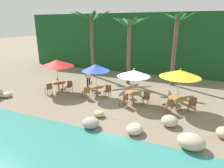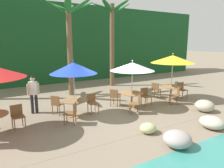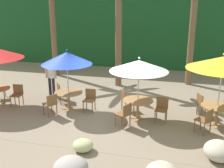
{
  "view_description": "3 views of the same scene",
  "coord_description": "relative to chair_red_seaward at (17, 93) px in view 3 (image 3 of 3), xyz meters",
  "views": [
    {
      "loc": [
        4.21,
        -11.33,
        4.97
      ],
      "look_at": [
        -0.6,
        0.18,
        1.05
      ],
      "focal_mm": 30.9,
      "sensor_mm": 36.0,
      "label": 1
    },
    {
      "loc": [
        -4.73,
        -7.84,
        3.12
      ],
      "look_at": [
        -0.09,
        0.05,
        1.27
      ],
      "focal_mm": 33.31,
      "sensor_mm": 36.0,
      "label": 2
    },
    {
      "loc": [
        2.3,
        -9.13,
        4.12
      ],
      "look_at": [
        -0.13,
        0.52,
        1.1
      ],
      "focal_mm": 43.41,
      "sensor_mm": 36.0,
      "label": 3
    }
  ],
  "objects": [
    {
      "name": "foliage_backdrop",
      "position": [
        4.06,
        8.87,
        2.49
      ],
      "size": [
        28.0,
        2.4,
        6.0
      ],
      "color": "#194C23",
      "rests_on": "ground"
    },
    {
      "name": "chair_white_inland",
      "position": [
        4.46,
        0.48,
        0.0
      ],
      "size": [
        0.59,
        0.59,
        0.87
      ],
      "color": "brown",
      "rests_on": "ground"
    },
    {
      "name": "umbrella_blue",
      "position": [
        2.24,
        0.07,
        1.57
      ],
      "size": [
        1.94,
        1.94,
        2.43
      ],
      "color": "silver",
      "rests_on": "ground"
    },
    {
      "name": "chair_yellow_left",
      "position": [
        7.33,
        -0.79,
        0.0
      ],
      "size": [
        0.59,
        0.59,
        0.87
      ],
      "color": "brown",
      "rests_on": "ground"
    },
    {
      "name": "chair_blue_left",
      "position": [
        1.85,
        -0.69,
        0.0
      ],
      "size": [
        0.59,
        0.59,
        0.87
      ],
      "color": "brown",
      "rests_on": "ground"
    },
    {
      "name": "dining_table_yellow",
      "position": [
        7.75,
        -0.05,
        0.1
      ],
      "size": [
        1.1,
        1.1,
        0.74
      ],
      "color": "#A37547",
      "rests_on": "ground"
    },
    {
      "name": "ground_plane",
      "position": [
        4.06,
        -0.13,
        -0.51
      ],
      "size": [
        120.0,
        120.0,
        0.0
      ],
      "primitive_type": "plane",
      "color": "gray"
    },
    {
      "name": "palm_tree_second",
      "position": [
        3.41,
        3.79,
        3.22
      ],
      "size": [
        3.14,
        3.01,
        5.52
      ],
      "color": "brown",
      "rests_on": "ground"
    },
    {
      "name": "chair_white_seaward",
      "position": [
        5.88,
        -0.13,
        0.0
      ],
      "size": [
        0.45,
        0.46,
        0.87
      ],
      "color": "brown",
      "rests_on": "ground"
    },
    {
      "name": "rock_seawall",
      "position": [
        5.04,
        -3.0,
        -0.19
      ],
      "size": [
        16.51,
        2.67,
        0.82
      ],
      "color": "#C1BF97",
      "rests_on": "ground"
    },
    {
      "name": "chair_white_left",
      "position": [
        4.71,
        -0.95,
        0.0
      ],
      "size": [
        0.57,
        0.57,
        0.87
      ],
      "color": "brown",
      "rests_on": "ground"
    },
    {
      "name": "chair_yellow_inland",
      "position": [
        7.31,
        0.68,
        0.0
      ],
      "size": [
        0.56,
        0.56,
        0.87
      ],
      "color": "brown",
      "rests_on": "ground"
    },
    {
      "name": "chair_red_seaward",
      "position": [
        0.0,
        0.0,
        0.0
      ],
      "size": [
        0.47,
        0.48,
        0.87
      ],
      "color": "brown",
      "rests_on": "ground"
    },
    {
      "name": "dining_table_white",
      "position": [
        5.03,
        -0.15,
        0.1
      ],
      "size": [
        1.1,
        1.1,
        0.74
      ],
      "color": "#A37547",
      "rests_on": "ground"
    },
    {
      "name": "waiter_in_white",
      "position": [
        0.85,
        1.43,
        0.47
      ],
      "size": [
        0.52,
        0.35,
        1.7
      ],
      "color": "#232328",
      "rests_on": "ground"
    },
    {
      "name": "chair_blue_seaward",
      "position": [
        3.09,
        0.17,
        0.0
      ],
      "size": [
        0.42,
        0.43,
        0.87
      ],
      "color": "brown",
      "rests_on": "ground"
    },
    {
      "name": "umbrella_white",
      "position": [
        5.03,
        -0.15,
        1.49
      ],
      "size": [
        2.08,
        2.08,
        2.31
      ],
      "color": "silver",
      "rests_on": "ground"
    },
    {
      "name": "dining_table_blue",
      "position": [
        2.24,
        0.07,
        0.1
      ],
      "size": [
        1.1,
        1.1,
        0.74
      ],
      "color": "#A37547",
      "rests_on": "ground"
    },
    {
      "name": "terrace_deck",
      "position": [
        4.06,
        -0.13,
        -0.51
      ],
      "size": [
        18.0,
        5.2,
        0.01
      ],
      "color": "gray",
      "rests_on": "ground"
    },
    {
      "name": "chair_blue_inland",
      "position": [
        1.65,
        0.69,
        0.0
      ],
      "size": [
        0.6,
        0.59,
        0.87
      ],
      "color": "brown",
      "rests_on": "ground"
    },
    {
      "name": "umbrella_yellow",
      "position": [
        7.75,
        -0.05,
        1.72
      ],
      "size": [
        2.34,
        2.34,
        2.55
      ],
      "color": "silver",
      "rests_on": "ground"
    },
    {
      "name": "palm_tree_third",
      "position": [
        6.9,
        4.88,
        3.25
      ],
      "size": [
        2.64,
        2.76,
        5.85
      ],
      "color": "brown",
      "rests_on": "ground"
    }
  ]
}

